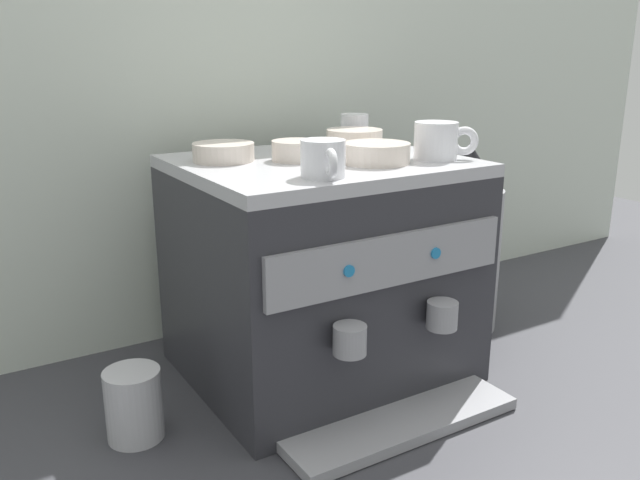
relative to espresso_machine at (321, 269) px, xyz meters
The scene contains 12 objects.
ground_plane 0.22m from the espresso_machine, 90.00° to the left, with size 4.00×4.00×0.00m, color #38383D.
tiled_backsplash_wall 0.49m from the espresso_machine, 90.00° to the left, with size 2.80×0.03×1.16m, color silver.
espresso_machine is the anchor object (origin of this frame).
ceramic_cup_0 0.31m from the espresso_machine, 120.42° to the right, with size 0.07×0.11×0.06m.
ceramic_cup_1 0.34m from the espresso_machine, 30.75° to the right, with size 0.11×0.09×0.07m.
ceramic_cup_2 0.35m from the espresso_machine, 40.33° to the left, with size 0.06×0.09×0.07m.
ceramic_bowl_0 0.24m from the espresso_machine, 161.17° to the left, with size 0.09×0.09×0.04m.
ceramic_bowl_1 0.26m from the espresso_machine, 53.34° to the right, with size 0.13×0.13×0.04m.
ceramic_bowl_2 0.27m from the espresso_machine, 26.16° to the left, with size 0.12×0.12×0.04m.
ceramic_bowl_3 0.30m from the espresso_machine, 153.84° to the left, with size 0.12×0.12×0.03m.
coffee_grinder 0.40m from the espresso_machine, ahead, with size 0.17×0.17×0.44m.
milk_pitcher 0.44m from the espresso_machine, behind, with size 0.10×0.10×0.12m, color #B7B7BC.
Camera 1 is at (-0.66, -1.07, 0.65)m, focal length 37.03 mm.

